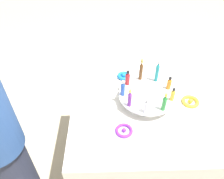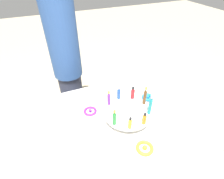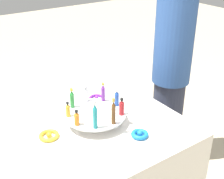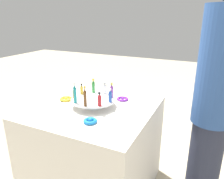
# 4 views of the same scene
# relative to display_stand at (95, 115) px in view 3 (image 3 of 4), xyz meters

# --- Properties ---
(party_table) EXTENTS (0.89, 0.89, 0.75)m
(party_table) POSITION_rel_display_stand_xyz_m (0.00, 0.00, -0.42)
(party_table) COLOR silver
(party_table) RESTS_ON ground_plane
(display_stand) EXTENTS (0.33, 0.33, 0.06)m
(display_stand) POSITION_rel_display_stand_xyz_m (0.00, 0.00, 0.00)
(display_stand) COLOR white
(display_stand) RESTS_ON party_table
(bottle_clear) EXTENTS (0.03, 0.03, 0.09)m
(bottle_clear) POSITION_rel_display_stand_xyz_m (0.14, -0.03, 0.06)
(bottle_clear) COLOR silver
(bottle_clear) RESTS_ON display_stand
(bottle_green) EXTENTS (0.02, 0.02, 0.11)m
(bottle_green) POSITION_rel_display_stand_xyz_m (0.13, 0.07, 0.07)
(bottle_green) COLOR #288438
(bottle_green) RESTS_ON display_stand
(bottle_gold) EXTENTS (0.02, 0.02, 0.09)m
(bottle_gold) POSITION_rel_display_stand_xyz_m (0.05, 0.13, 0.06)
(bottle_gold) COLOR gold
(bottle_gold) RESTS_ON display_stand
(bottle_orange) EXTENTS (0.03, 0.03, 0.08)m
(bottle_orange) POSITION_rel_display_stand_xyz_m (-0.05, 0.14, 0.06)
(bottle_orange) COLOR orange
(bottle_orange) RESTS_ON display_stand
(bottle_teal) EXTENTS (0.02, 0.02, 0.15)m
(bottle_teal) POSITION_rel_display_stand_xyz_m (-0.12, 0.07, 0.09)
(bottle_teal) COLOR teal
(bottle_teal) RESTS_ON display_stand
(bottle_brown) EXTENTS (0.02, 0.02, 0.15)m
(bottle_brown) POSITION_rel_display_stand_xyz_m (-0.14, -0.02, 0.08)
(bottle_brown) COLOR brown
(bottle_brown) RESTS_ON display_stand
(bottle_red) EXTENTS (0.03, 0.03, 0.10)m
(bottle_red) POSITION_rel_display_stand_xyz_m (-0.09, -0.11, 0.06)
(bottle_red) COLOR #B21E23
(bottle_red) RESTS_ON display_stand
(bottle_blue) EXTENTS (0.03, 0.03, 0.10)m
(bottle_blue) POSITION_rel_display_stand_xyz_m (-0.00, -0.14, 0.06)
(bottle_blue) COLOR #234CAD
(bottle_blue) RESTS_ON display_stand
(bottle_purple) EXTENTS (0.02, 0.02, 0.12)m
(bottle_purple) POSITION_rel_display_stand_xyz_m (0.09, -0.11, 0.07)
(bottle_purple) COLOR #702D93
(bottle_purple) RESTS_ON display_stand
(ribbon_bow_gold) EXTENTS (0.10, 0.10, 0.03)m
(ribbon_bow_gold) POSITION_rel_display_stand_xyz_m (0.02, 0.27, -0.03)
(ribbon_bow_gold) COLOR gold
(ribbon_bow_gold) RESTS_ON party_table
(ribbon_bow_blue) EXTENTS (0.09, 0.09, 0.03)m
(ribbon_bow_blue) POSITION_rel_display_stand_xyz_m (-0.24, -0.12, -0.03)
(ribbon_bow_blue) COLOR blue
(ribbon_bow_blue) RESTS_ON party_table
(ribbon_bow_purple) EXTENTS (0.09, 0.09, 0.02)m
(ribbon_bow_purple) POSITION_rel_display_stand_xyz_m (0.22, -0.15, -0.04)
(ribbon_bow_purple) COLOR purple
(ribbon_bow_purple) RESTS_ON party_table
(person_figure) EXTENTS (0.28, 0.28, 1.65)m
(person_figure) POSITION_rel_display_stand_xyz_m (0.25, -0.82, 0.03)
(person_figure) COLOR #282D42
(person_figure) RESTS_ON ground_plane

